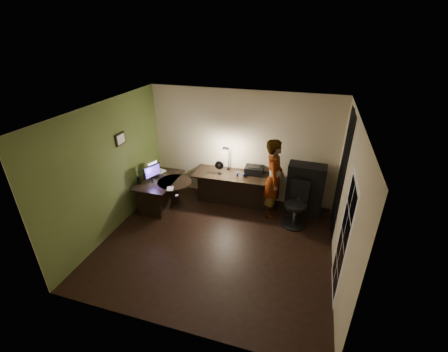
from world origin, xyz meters
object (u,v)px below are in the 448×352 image
(desk_left, at_px, (161,193))
(office_chair, at_px, (296,205))
(cabinet, at_px, (305,190))
(monitor, at_px, (152,176))
(person, at_px, (274,179))
(desk_right, at_px, (236,189))

(desk_left, xyz_separation_m, office_chair, (3.15, 0.17, 0.13))
(office_chair, bearing_deg, cabinet, 85.78)
(cabinet, bearing_deg, office_chair, -102.83)
(monitor, bearing_deg, person, 32.91)
(cabinet, distance_m, person, 0.81)
(desk_right, distance_m, office_chair, 1.55)
(desk_left, distance_m, monitor, 0.53)
(person, bearing_deg, cabinet, -74.79)
(desk_left, bearing_deg, person, 8.90)
(desk_right, xyz_separation_m, monitor, (-1.80, -0.80, 0.49))
(desk_left, relative_size, person, 0.69)
(monitor, xyz_separation_m, office_chair, (3.26, 0.28, -0.38))
(monitor, bearing_deg, office_chair, 26.33)
(cabinet, relative_size, monitor, 2.74)
(cabinet, xyz_separation_m, office_chair, (-0.15, -0.55, -0.11))
(cabinet, height_order, office_chair, cabinet)
(desk_left, xyz_separation_m, cabinet, (3.29, 0.72, 0.25))
(desk_left, relative_size, office_chair, 1.28)
(cabinet, bearing_deg, person, -155.83)
(desk_left, height_order, person, person)
(office_chair, xyz_separation_m, person, (-0.54, 0.27, 0.42))
(office_chair, distance_m, person, 0.74)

